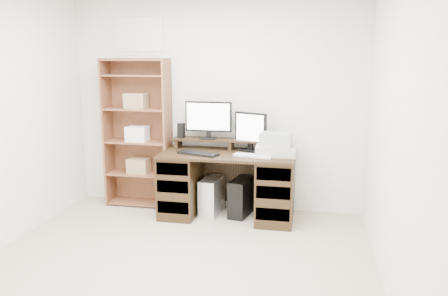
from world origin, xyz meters
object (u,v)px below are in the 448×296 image
(monitor_small, at_px, (250,130))
(printer, at_px, (276,150))
(tower_silver, at_px, (212,196))
(bookshelf, at_px, (138,132))
(tower_black, at_px, (241,197))
(monitor_wide, at_px, (208,118))
(desk, at_px, (228,184))

(monitor_small, relative_size, printer, 1.02)
(tower_silver, distance_m, bookshelf, 1.20)
(tower_silver, relative_size, tower_black, 0.94)
(monitor_small, xyz_separation_m, printer, (0.31, -0.18, -0.19))
(bookshelf, bearing_deg, printer, -7.23)
(bookshelf, bearing_deg, monitor_small, -1.52)
(printer, xyz_separation_m, tower_black, (-0.39, 0.08, -0.59))
(tower_black, bearing_deg, bookshelf, -174.83)
(monitor_wide, bearing_deg, tower_black, -15.34)
(monitor_small, distance_m, printer, 0.40)
(desk, bearing_deg, tower_silver, 167.41)
(desk, height_order, tower_black, desk)
(tower_silver, distance_m, tower_black, 0.35)
(tower_black, bearing_deg, monitor_wide, 175.04)
(printer, bearing_deg, monitor_small, 148.27)
(monitor_small, relative_size, bookshelf, 0.25)
(monitor_small, distance_m, tower_black, 0.79)
(tower_silver, height_order, bookshelf, bookshelf)
(desk, relative_size, tower_black, 3.27)
(monitor_wide, distance_m, tower_black, 1.00)
(monitor_wide, height_order, bookshelf, bookshelf)
(tower_black, bearing_deg, desk, -142.44)
(desk, xyz_separation_m, tower_silver, (-0.20, 0.04, -0.17))
(printer, bearing_deg, tower_black, 167.17)
(monitor_small, bearing_deg, desk, -119.06)
(desk, distance_m, bookshelf, 1.29)
(printer, height_order, tower_black, printer)
(monitor_small, xyz_separation_m, bookshelf, (-1.39, 0.04, -0.07))
(monitor_small, distance_m, tower_silver, 0.90)
(tower_black, height_order, bookshelf, bookshelf)
(desk, xyz_separation_m, bookshelf, (-1.15, 0.21, 0.53))
(monitor_wide, relative_size, monitor_small, 1.25)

